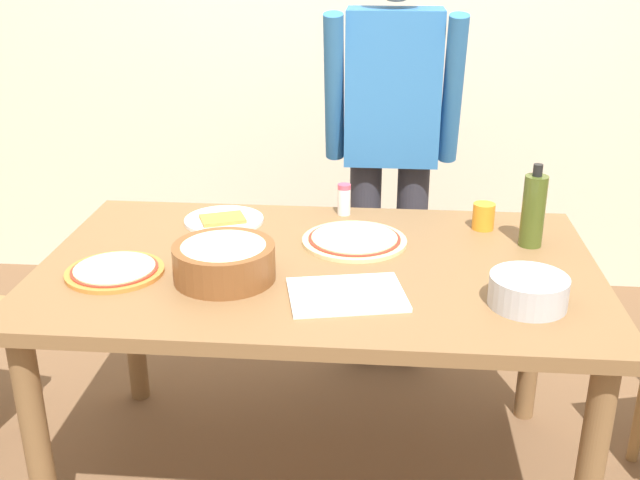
# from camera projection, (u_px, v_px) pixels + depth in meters

# --- Properties ---
(ground) EXTENTS (8.00, 8.00, 0.00)m
(ground) POSITION_uv_depth(u_px,v_px,m) (319.00, 475.00, 2.47)
(ground) COLOR brown
(wall_back) EXTENTS (5.60, 0.10, 2.60)m
(wall_back) POSITION_uv_depth(u_px,v_px,m) (349.00, 14.00, 3.46)
(wall_back) COLOR beige
(wall_back) RESTS_ON ground
(dining_table) EXTENTS (1.60, 0.96, 0.76)m
(dining_table) POSITION_uv_depth(u_px,v_px,m) (319.00, 291.00, 2.22)
(dining_table) COLOR brown
(dining_table) RESTS_ON ground
(person_cook) EXTENTS (0.49, 0.25, 1.62)m
(person_cook) POSITION_uv_depth(u_px,v_px,m) (391.00, 138.00, 2.80)
(person_cook) COLOR #2D2D38
(person_cook) RESTS_ON ground
(pizza_raw_on_board) EXTENTS (0.32, 0.32, 0.02)m
(pizza_raw_on_board) POSITION_uv_depth(u_px,v_px,m) (354.00, 240.00, 2.32)
(pizza_raw_on_board) COLOR beige
(pizza_raw_on_board) RESTS_ON dining_table
(pizza_cooked_on_tray) EXTENTS (0.27, 0.27, 0.02)m
(pizza_cooked_on_tray) POSITION_uv_depth(u_px,v_px,m) (115.00, 271.00, 2.11)
(pizza_cooked_on_tray) COLOR #C67A33
(pizza_cooked_on_tray) RESTS_ON dining_table
(plate_with_slice) EXTENTS (0.26, 0.26, 0.02)m
(plate_with_slice) POSITION_uv_depth(u_px,v_px,m) (224.00, 220.00, 2.49)
(plate_with_slice) COLOR white
(plate_with_slice) RESTS_ON dining_table
(popcorn_bowl) EXTENTS (0.28, 0.28, 0.11)m
(popcorn_bowl) POSITION_uv_depth(u_px,v_px,m) (224.00, 258.00, 2.06)
(popcorn_bowl) COLOR brown
(popcorn_bowl) RESTS_ON dining_table
(mixing_bowl_steel) EXTENTS (0.20, 0.20, 0.08)m
(mixing_bowl_steel) POSITION_uv_depth(u_px,v_px,m) (528.00, 291.00, 1.92)
(mixing_bowl_steel) COLOR #B7B7BC
(mixing_bowl_steel) RESTS_ON dining_table
(olive_oil_bottle) EXTENTS (0.07, 0.07, 0.26)m
(olive_oil_bottle) POSITION_uv_depth(u_px,v_px,m) (533.00, 210.00, 2.26)
(olive_oil_bottle) COLOR #47561E
(olive_oil_bottle) RESTS_ON dining_table
(cup_orange) EXTENTS (0.07, 0.07, 0.08)m
(cup_orange) POSITION_uv_depth(u_px,v_px,m) (483.00, 216.00, 2.42)
(cup_orange) COLOR orange
(cup_orange) RESTS_ON dining_table
(salt_shaker) EXTENTS (0.04, 0.04, 0.11)m
(salt_shaker) POSITION_uv_depth(u_px,v_px,m) (344.00, 199.00, 2.54)
(salt_shaker) COLOR white
(salt_shaker) RESTS_ON dining_table
(cutting_board_white) EXTENTS (0.34, 0.28, 0.01)m
(cutting_board_white) POSITION_uv_depth(u_px,v_px,m) (347.00, 295.00, 1.98)
(cutting_board_white) COLOR white
(cutting_board_white) RESTS_ON dining_table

